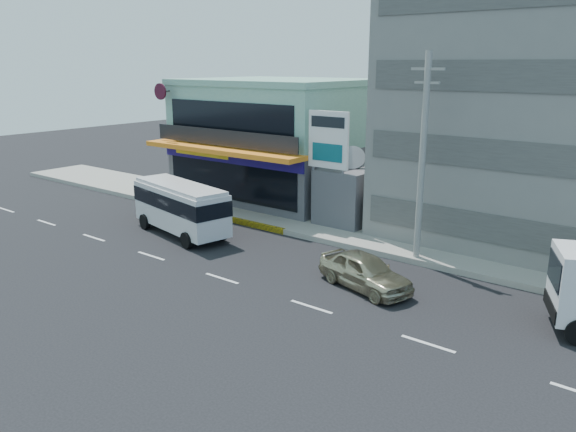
# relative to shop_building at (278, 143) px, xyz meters

# --- Properties ---
(ground) EXTENTS (120.00, 120.00, 0.00)m
(ground) POSITION_rel_shop_building_xyz_m (8.00, -13.95, -4.00)
(ground) COLOR black
(ground) RESTS_ON ground
(sidewalk) EXTENTS (70.00, 5.00, 0.30)m
(sidewalk) POSITION_rel_shop_building_xyz_m (13.00, -4.45, -3.85)
(sidewalk) COLOR gray
(sidewalk) RESTS_ON ground
(shop_building) EXTENTS (12.40, 11.70, 8.00)m
(shop_building) POSITION_rel_shop_building_xyz_m (0.00, 0.00, 0.00)
(shop_building) COLOR #4B4B50
(shop_building) RESTS_ON ground
(concrete_building) EXTENTS (16.00, 12.00, 14.00)m
(concrete_building) POSITION_rel_shop_building_xyz_m (18.00, 1.05, 3.00)
(concrete_building) COLOR slate
(concrete_building) RESTS_ON ground
(gap_structure) EXTENTS (3.00, 6.00, 3.50)m
(gap_structure) POSITION_rel_shop_building_xyz_m (8.00, -1.95, -2.25)
(gap_structure) COLOR #4B4B50
(gap_structure) RESTS_ON ground
(satellite_dish) EXTENTS (1.50, 1.50, 0.15)m
(satellite_dish) POSITION_rel_shop_building_xyz_m (8.00, -2.95, -0.42)
(satellite_dish) COLOR slate
(satellite_dish) RESTS_ON gap_structure
(billboard) EXTENTS (2.60, 0.18, 6.90)m
(billboard) POSITION_rel_shop_building_xyz_m (7.50, -4.75, 0.93)
(billboard) COLOR gray
(billboard) RESTS_ON ground
(utility_pole_near) EXTENTS (1.60, 0.30, 10.00)m
(utility_pole_near) POSITION_rel_shop_building_xyz_m (14.00, -6.55, 1.15)
(utility_pole_near) COLOR #999993
(utility_pole_near) RESTS_ON ground
(minibus) EXTENTS (7.31, 3.59, 2.93)m
(minibus) POSITION_rel_shop_building_xyz_m (1.42, -10.46, -2.25)
(minibus) COLOR silver
(minibus) RESTS_ON ground
(sedan) EXTENTS (4.93, 3.06, 1.56)m
(sedan) POSITION_rel_shop_building_xyz_m (13.68, -10.94, -3.21)
(sedan) COLOR #B3AB89
(sedan) RESTS_ON ground
(motorcycle_rider) EXTENTS (1.78, 1.23, 2.17)m
(motorcycle_rider) POSITION_rel_shop_building_xyz_m (-2.84, -9.76, -3.28)
(motorcycle_rider) COLOR maroon
(motorcycle_rider) RESTS_ON ground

